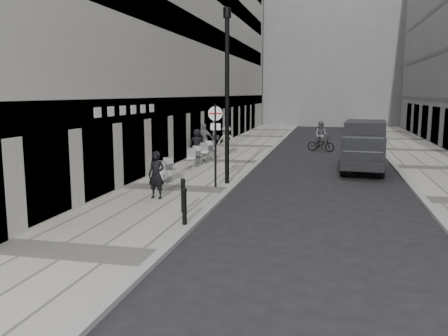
% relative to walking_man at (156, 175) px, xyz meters
% --- Properties ---
extents(ground, '(120.00, 120.00, 0.00)m').
position_rel_walking_man_xyz_m(ground, '(2.09, -8.41, -0.95)').
color(ground, black).
rests_on(ground, ground).
extents(sidewalk, '(4.00, 60.00, 0.12)m').
position_rel_walking_man_xyz_m(sidewalk, '(0.09, 9.59, -0.89)').
color(sidewalk, '#A6A096').
rests_on(sidewalk, ground).
extents(far_sidewalk, '(4.00, 60.00, 0.12)m').
position_rel_walking_man_xyz_m(far_sidewalk, '(11.09, 9.59, -0.89)').
color(far_sidewalk, '#A6A096').
rests_on(far_sidewalk, ground).
extents(building_left, '(4.00, 45.00, 18.00)m').
position_rel_walking_man_xyz_m(building_left, '(-3.91, 16.09, 8.05)').
color(building_left, '#B8B2A7').
rests_on(building_left, ground).
extents(building_far, '(24.00, 16.00, 22.00)m').
position_rel_walking_man_xyz_m(building_far, '(3.59, 47.59, 10.05)').
color(building_far, slate).
rests_on(building_far, ground).
extents(walking_man, '(0.66, 0.48, 1.66)m').
position_rel_walking_man_xyz_m(walking_man, '(0.00, 0.00, 0.00)').
color(walking_man, black).
rests_on(walking_man, sidewalk).
extents(sign_post, '(0.55, 0.09, 3.23)m').
position_rel_walking_man_xyz_m(sign_post, '(1.50, 2.48, 1.24)').
color(sign_post, black).
rests_on(sign_post, sidewalk).
extents(lamppost, '(0.31, 0.31, 6.89)m').
position_rel_walking_man_xyz_m(lamppost, '(1.78, 3.31, 3.00)').
color(lamppost, black).
rests_on(lamppost, sidewalk).
extents(bollard_near, '(0.13, 0.13, 0.98)m').
position_rel_walking_man_xyz_m(bollard_near, '(1.94, -2.96, -0.34)').
color(bollard_near, black).
rests_on(bollard_near, sidewalk).
extents(bollard_far, '(0.13, 0.13, 0.99)m').
position_rel_walking_man_xyz_m(bollard_far, '(1.49, -1.65, -0.33)').
color(bollard_far, black).
rests_on(bollard_far, sidewalk).
extents(panel_van, '(2.31, 5.23, 2.40)m').
position_rel_walking_man_xyz_m(panel_van, '(7.44, 8.41, 0.40)').
color(panel_van, black).
rests_on(panel_van, ground).
extents(cyclist, '(1.92, 1.22, 1.95)m').
position_rel_walking_man_xyz_m(cyclist, '(5.25, 16.12, -0.19)').
color(cyclist, black).
rests_on(cyclist, ground).
extents(pedestrian_a, '(1.15, 0.56, 1.90)m').
position_rel_walking_man_xyz_m(pedestrian_a, '(-1.32, 11.31, 0.12)').
color(pedestrian_a, slate).
rests_on(pedestrian_a, sidewalk).
extents(pedestrian_b, '(1.20, 0.80, 1.74)m').
position_rel_walking_man_xyz_m(pedestrian_b, '(-0.21, 12.26, 0.04)').
color(pedestrian_b, gray).
rests_on(pedestrian_b, sidewalk).
extents(pedestrian_c, '(0.95, 0.80, 1.65)m').
position_rel_walking_man_xyz_m(pedestrian_c, '(-1.51, 10.41, -0.01)').
color(pedestrian_c, black).
rests_on(pedestrian_c, sidewalk).
extents(cafe_table_near, '(0.79, 1.77, 1.01)m').
position_rel_walking_man_xyz_m(cafe_table_near, '(-0.71, 7.08, -0.32)').
color(cafe_table_near, silver).
rests_on(cafe_table_near, sidewalk).
extents(cafe_table_mid, '(0.77, 1.73, 0.98)m').
position_rel_walking_man_xyz_m(cafe_table_mid, '(-0.71, 2.78, -0.33)').
color(cafe_table_mid, '#BDBDC0').
rests_on(cafe_table_mid, sidewalk).
extents(cafe_table_far, '(0.80, 1.80, 1.03)m').
position_rel_walking_man_xyz_m(cafe_table_far, '(-0.71, 9.50, -0.31)').
color(cafe_table_far, silver).
rests_on(cafe_table_far, sidewalk).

